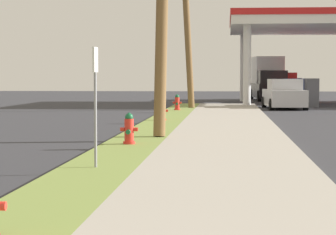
{
  "coord_description": "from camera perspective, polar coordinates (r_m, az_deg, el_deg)",
  "views": [
    {
      "loc": [
        2.97,
        -2.82,
        1.73
      ],
      "look_at": [
        1.38,
        16.81,
        0.61
      ],
      "focal_mm": 77.71,
      "sensor_mm": 36.0,
      "label": 1
    }
  ],
  "objects": [
    {
      "name": "car_navy_by_far_pump",
      "position": [
        45.82,
        10.05,
        1.96
      ],
      "size": [
        2.07,
        4.56,
        1.57
      ],
      "color": "navy",
      "rests_on": "ground"
    },
    {
      "name": "street_sign_post",
      "position": [
        12.86,
        -5.73,
        2.82
      ],
      "size": [
        0.05,
        0.36,
        2.12
      ],
      "color": "gray",
      "rests_on": "grass_verge"
    },
    {
      "name": "fire_hydrant_second",
      "position": [
        17.27,
        -3.07,
        -1.01
      ],
      "size": [
        0.42,
        0.38,
        0.74
      ],
      "color": "red",
      "rests_on": "grass_verge"
    },
    {
      "name": "car_silver_by_near_pump",
      "position": [
        38.74,
        9.1,
        1.73
      ],
      "size": [
        2.17,
        4.6,
        1.57
      ],
      "color": "#BCBCC1",
      "rests_on": "ground"
    },
    {
      "name": "fire_hydrant_fourth",
      "position": [
        34.52,
        0.72,
        1.13
      ],
      "size": [
        0.42,
        0.37,
        0.74
      ],
      "color": "red",
      "rests_on": "grass_verge"
    },
    {
      "name": "fire_hydrant_third",
      "position": [
        26.52,
        -0.45,
        0.49
      ],
      "size": [
        0.42,
        0.37,
        0.74
      ],
      "color": "red",
      "rests_on": "grass_verge"
    },
    {
      "name": "truck_black_on_apron",
      "position": [
        52.34,
        7.88,
        2.97
      ],
      "size": [
        2.48,
        6.51,
        3.11
      ],
      "color": "black",
      "rests_on": "ground"
    },
    {
      "name": "utility_pole_background",
      "position": [
        37.0,
        1.5,
        7.35
      ],
      "size": [
        1.3,
        0.91,
        8.33
      ],
      "color": "brown",
      "rests_on": "grass_verge"
    },
    {
      "name": "truck_red_at_forecourt",
      "position": [
        49.82,
        9.02,
        2.29
      ],
      "size": [
        2.49,
        5.53,
        1.97
      ],
      "color": "red",
      "rests_on": "ground"
    }
  ]
}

